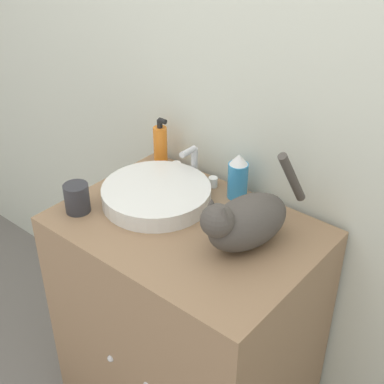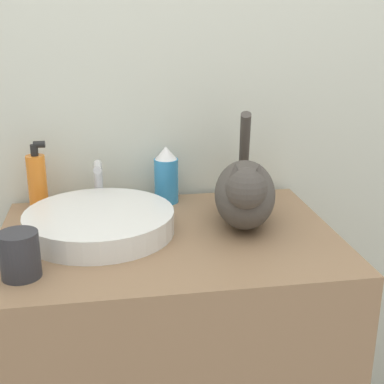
% 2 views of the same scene
% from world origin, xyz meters
% --- Properties ---
extents(wall_back, '(6.00, 0.05, 2.50)m').
position_xyz_m(wall_back, '(0.00, 0.62, 1.25)').
color(wall_back, silver).
rests_on(wall_back, ground_plane).
extents(sink_basin, '(0.36, 0.36, 0.06)m').
position_xyz_m(sink_basin, '(-0.16, 0.33, 0.95)').
color(sink_basin, white).
rests_on(sink_basin, vanity_cabinet).
extents(faucet, '(0.20, 0.08, 0.13)m').
position_xyz_m(faucet, '(-0.16, 0.52, 0.97)').
color(faucet, silver).
rests_on(faucet, vanity_cabinet).
extents(cat, '(0.21, 0.40, 0.26)m').
position_xyz_m(cat, '(0.20, 0.32, 1.01)').
color(cat, '#47423D').
rests_on(cat, vanity_cabinet).
extents(soap_bottle, '(0.05, 0.05, 0.19)m').
position_xyz_m(soap_bottle, '(-0.32, 0.52, 1.00)').
color(soap_bottle, orange).
rests_on(soap_bottle, vanity_cabinet).
extents(spray_bottle, '(0.07, 0.07, 0.16)m').
position_xyz_m(spray_bottle, '(0.02, 0.52, 1.00)').
color(spray_bottle, '#338CCC').
rests_on(spray_bottle, vanity_cabinet).
extents(cup, '(0.08, 0.08, 0.10)m').
position_xyz_m(cup, '(-0.32, 0.12, 0.97)').
color(cup, '#2D2D33').
rests_on(cup, vanity_cabinet).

